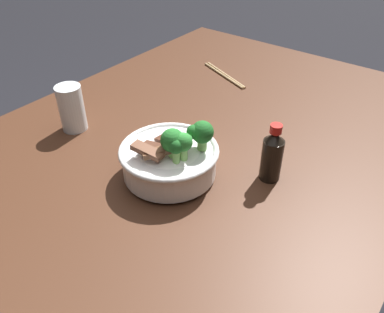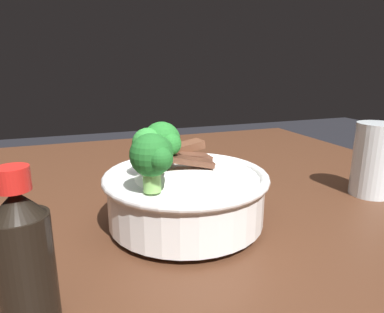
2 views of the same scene
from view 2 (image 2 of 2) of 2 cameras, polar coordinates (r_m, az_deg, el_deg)
The scene contains 3 objects.
rice_bowl at distance 0.43m, azimuth -1.45°, elevation -5.46°, with size 0.21×0.21×0.14m.
drinking_glass at distance 0.61m, azimuth 28.23°, elevation -1.09°, with size 0.06×0.06×0.12m.
soy_sauce_bottle at distance 0.30m, azimuth -26.42°, elevation -15.12°, with size 0.04×0.04×0.13m.
Camera 2 is at (0.25, -0.16, 1.01)m, focal length 31.64 mm.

